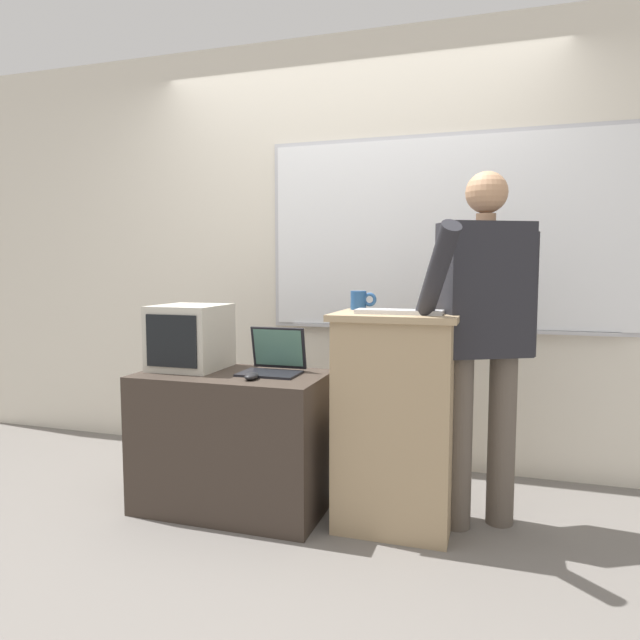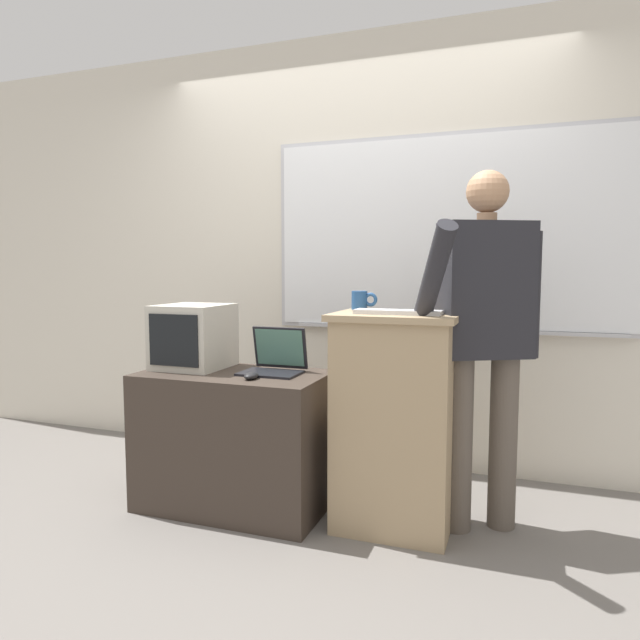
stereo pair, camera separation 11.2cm
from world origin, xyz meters
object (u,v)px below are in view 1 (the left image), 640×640
Objects in this scene: lectern_podium at (395,420)px; crt_monitor at (190,337)px; coffee_mug at (360,300)px; wireless_keyboard at (399,312)px; laptop at (275,359)px; side_desk at (233,441)px; person_presenter at (483,326)px; computer_mouse_by_laptop at (251,376)px.

crt_monitor reaches higher than lectern_podium.
wireless_keyboard is at bearing -41.40° from coffee_mug.
lectern_podium is 0.68m from laptop.
side_desk is 0.47m from laptop.
coffee_mug reaches higher than side_desk.
laptop is at bearing 3.16° from crt_monitor.
person_presenter is 4.24× the size of wireless_keyboard.
computer_mouse_by_laptop is (-0.67, -0.18, 0.20)m from lectern_podium.
lectern_podium is 0.62m from coffee_mug.
side_desk is at bearing -162.05° from coffee_mug.
crt_monitor is (-1.10, 0.01, 0.36)m from lectern_podium.
laptop reaches higher than computer_mouse_by_laptop.
side_desk is at bearing 179.54° from wireless_keyboard.
coffee_mug is at bearing 144.77° from lectern_podium.
lectern_podium is at bearing 3.34° from side_desk.
lectern_podium is 7.75× the size of coffee_mug.
wireless_keyboard is at bearing -70.04° from lectern_podium.
coffee_mug is (0.62, 0.20, 0.72)m from side_desk.
wireless_keyboard is 0.76m from computer_mouse_by_laptop.
laptop is (-0.63, 0.04, 0.26)m from lectern_podium.
crt_monitor is (-1.49, -0.10, -0.09)m from person_presenter.
crt_monitor is at bearing -171.05° from coffee_mug.
computer_mouse_by_laptop is at bearing -98.75° from laptop.
laptop reaches higher than side_desk.
lectern_podium is at bearing -0.59° from crt_monitor.
side_desk is 0.57× the size of person_presenter.
person_presenter is 5.64× the size of laptop.
wireless_keyboard is 2.99× the size of coffee_mug.
coffee_mug is at bearing 8.95° from crt_monitor.
coffee_mug is at bearing 15.22° from laptop.
crt_monitor is at bearing -176.84° from laptop.
wireless_keyboard reaches higher than side_desk.
coffee_mug reaches higher than laptop.
crt_monitor is at bearing 176.61° from wireless_keyboard.
computer_mouse_by_laptop is 0.66m from coffee_mug.
lectern_podium is at bearing -3.36° from laptop.
wireless_keyboard is 1.05× the size of crt_monitor.
side_desk is at bearing -12.36° from crt_monitor.
coffee_mug is at bearing 35.97° from computer_mouse_by_laptop.
side_desk is 3.19× the size of laptop.
side_desk is at bearing -156.52° from laptop.
computer_mouse_by_laptop is (-0.03, -0.21, -0.05)m from laptop.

